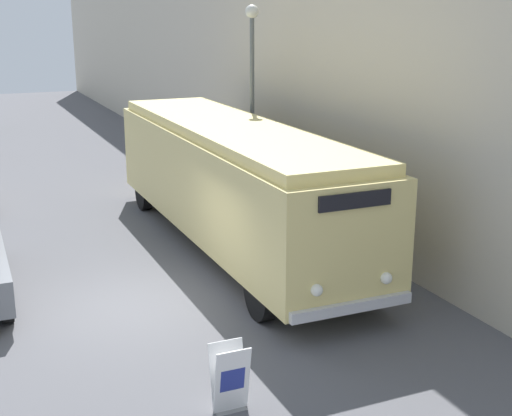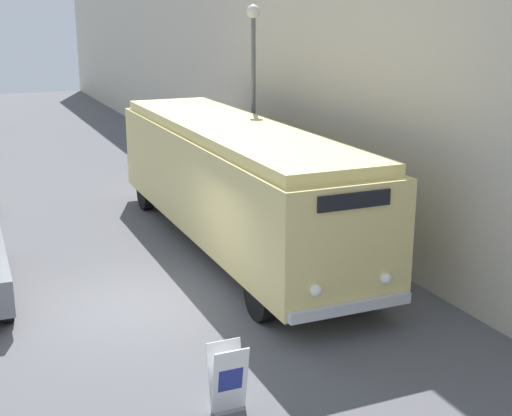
# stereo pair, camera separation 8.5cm
# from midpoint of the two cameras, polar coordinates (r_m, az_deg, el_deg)

# --- Properties ---
(ground_plane) EXTENTS (80.00, 80.00, 0.00)m
(ground_plane) POSITION_cam_midpoint_polar(r_m,az_deg,el_deg) (14.50, -9.88, -7.80)
(ground_plane) COLOR #56565B
(building_wall_right) EXTENTS (0.30, 60.00, 8.74)m
(building_wall_right) POSITION_cam_midpoint_polar(r_m,az_deg,el_deg) (24.74, -2.22, 12.51)
(building_wall_right) COLOR beige
(building_wall_right) RESTS_ON ground_plane
(vintage_bus) EXTENTS (2.57, 11.40, 3.07)m
(vintage_bus) POSITION_cam_midpoint_polar(r_m,az_deg,el_deg) (17.31, -2.04, 2.41)
(vintage_bus) COLOR black
(vintage_bus) RESTS_ON ground_plane
(sign_board) EXTENTS (0.53, 0.39, 1.04)m
(sign_board) POSITION_cam_midpoint_polar(r_m,az_deg,el_deg) (10.69, -2.33, -13.52)
(sign_board) COLOR gray
(sign_board) RESTS_ON ground_plane
(streetlamp) EXTENTS (0.36, 0.36, 5.83)m
(streetlamp) POSITION_cam_midpoint_polar(r_m,az_deg,el_deg) (19.67, -0.44, 10.15)
(streetlamp) COLOR #595E60
(streetlamp) RESTS_ON ground_plane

